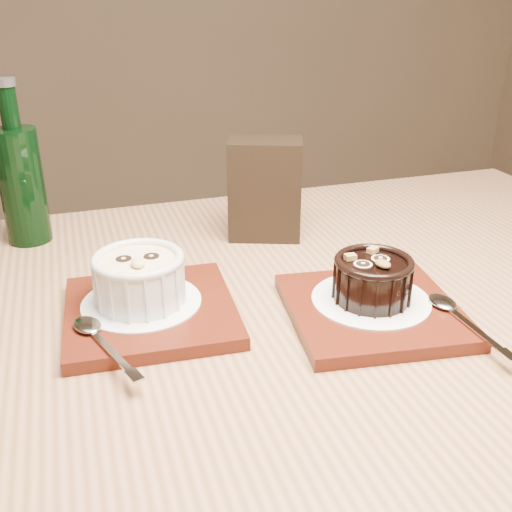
{
  "coord_description": "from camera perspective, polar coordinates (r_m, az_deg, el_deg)",
  "views": [
    {
      "loc": [
        -0.44,
        -0.39,
        1.09
      ],
      "look_at": [
        -0.26,
        0.17,
        0.81
      ],
      "focal_mm": 42.0,
      "sensor_mm": 36.0,
      "label": 1
    }
  ],
  "objects": [
    {
      "name": "doily_right",
      "position": [
        0.67,
        10.88,
        -4.1
      ],
      "size": [
        0.13,
        0.13,
        0.0
      ],
      "primitive_type": "cylinder",
      "color": "white",
      "rests_on": "tray_right"
    },
    {
      "name": "tray_right",
      "position": [
        0.67,
        11.02,
        -5.11
      ],
      "size": [
        0.2,
        0.2,
        0.01
      ],
      "primitive_type": "cube",
      "rotation": [
        0.0,
        0.0,
        -0.14
      ],
      "color": "#531A0D",
      "rests_on": "table"
    },
    {
      "name": "table",
      "position": [
        0.71,
        1.45,
        -11.97
      ],
      "size": [
        1.21,
        0.81,
        0.75
      ],
      "rotation": [
        0.0,
        0.0,
        -0.01
      ],
      "color": "brown",
      "rests_on": "ground"
    },
    {
      "name": "spoon_right",
      "position": [
        0.66,
        19.05,
        -5.54
      ],
      "size": [
        0.03,
        0.13,
        0.01
      ],
      "primitive_type": null,
      "rotation": [
        0.0,
        0.0,
        0.0
      ],
      "color": "silver",
      "rests_on": "tray_right"
    },
    {
      "name": "ramekin_white",
      "position": [
        0.65,
        -11.05,
        -1.93
      ],
      "size": [
        0.1,
        0.1,
        0.06
      ],
      "rotation": [
        0.0,
        0.0,
        -0.09
      ],
      "color": "silver",
      "rests_on": "doily_left"
    },
    {
      "name": "spoon_left",
      "position": [
        0.6,
        -14.5,
        -7.74
      ],
      "size": [
        0.07,
        0.14,
        0.01
      ],
      "primitive_type": null,
      "rotation": [
        0.0,
        0.0,
        0.33
      ],
      "color": "silver",
      "rests_on": "tray_left"
    },
    {
      "name": "doily_left",
      "position": [
        0.67,
        -10.83,
        -4.33
      ],
      "size": [
        0.13,
        0.13,
        0.0
      ],
      "primitive_type": "cylinder",
      "color": "white",
      "rests_on": "tray_left"
    },
    {
      "name": "condiment_stand",
      "position": [
        0.84,
        0.86,
        6.35
      ],
      "size": [
        0.11,
        0.09,
        0.14
      ],
      "primitive_type": "cube",
      "rotation": [
        0.0,
        0.0,
        -0.36
      ],
      "color": "black",
      "rests_on": "table"
    },
    {
      "name": "green_bottle",
      "position": [
        0.88,
        -21.45,
        6.62
      ],
      "size": [
        0.06,
        0.06,
        0.22
      ],
      "color": "black",
      "rests_on": "table"
    },
    {
      "name": "tray_left",
      "position": [
        0.66,
        -10.0,
        -5.25
      ],
      "size": [
        0.19,
        0.19,
        0.01
      ],
      "primitive_type": "cube",
      "rotation": [
        0.0,
        0.0,
        -0.07
      ],
      "color": "#531A0D",
      "rests_on": "table"
    },
    {
      "name": "ramekin_dark",
      "position": [
        0.66,
        11.07,
        -2.0
      ],
      "size": [
        0.09,
        0.09,
        0.05
      ],
      "rotation": [
        0.0,
        0.0,
        0.26
      ],
      "color": "black",
      "rests_on": "doily_right"
    }
  ]
}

